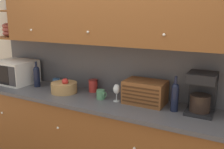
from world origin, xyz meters
name	(u,v)px	position (x,y,z in m)	size (l,w,h in m)	color
wall_back	(122,61)	(0.00, 0.03, 1.30)	(5.94, 0.06, 2.60)	silver
counter_unit	(108,140)	(0.00, -0.30, 0.47)	(3.56, 0.63, 0.93)	brown
backsplash_panel	(121,68)	(0.00, -0.01, 1.22)	(3.54, 0.01, 0.58)	#4C4C51
upper_cabinets	(128,8)	(0.16, -0.19, 1.88)	(3.54, 0.40, 0.73)	brown
microwave	(15,72)	(-1.43, -0.27, 1.08)	(0.50, 0.42, 0.30)	silver
second_wine_bottle	(37,75)	(-1.05, -0.26, 1.07)	(0.08, 0.08, 0.32)	black
mug_blue_second	(57,82)	(-0.87, -0.10, 0.97)	(0.11, 0.09, 0.09)	#38669E
fruit_basket	(64,87)	(-0.59, -0.30, 0.99)	(0.30, 0.30, 0.18)	#A87F4C
storage_canister	(93,86)	(-0.31, -0.11, 1.00)	(0.11, 0.11, 0.15)	#B22D28
mug	(101,94)	(-0.09, -0.30, 0.98)	(0.10, 0.09, 0.10)	#4C845B
wine_glass	(117,90)	(0.09, -0.28, 1.06)	(0.07, 0.07, 0.18)	silver
bread_box	(145,92)	(0.37, -0.19, 1.05)	(0.41, 0.28, 0.24)	brown
wine_bottle	(175,96)	(0.69, -0.26, 1.08)	(0.07, 0.07, 0.34)	black
coffee_maker	(202,93)	(0.92, -0.19, 1.12)	(0.24, 0.26, 0.38)	black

